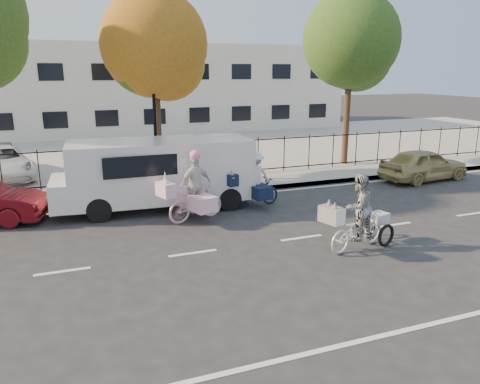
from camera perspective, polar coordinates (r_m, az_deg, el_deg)
name	(u,v)px	position (r m, az deg, el deg)	size (l,w,h in m)	color
ground	(193,253)	(11.60, -5.77, -7.45)	(120.00, 120.00, 0.00)	#333334
road_markings	(193,253)	(11.60, -5.77, -7.43)	(60.00, 9.52, 0.01)	silver
curb	(153,199)	(16.26, -10.50, -0.81)	(60.00, 0.10, 0.15)	#A8A399
sidewalk	(148,191)	(17.26, -11.15, 0.07)	(60.00, 2.20, 0.15)	#A8A399
parking_lot	(118,152)	(25.89, -14.64, 4.74)	(60.00, 15.60, 0.15)	#A8A399
iron_fence	(142,164)	(18.14, -11.90, 3.41)	(58.00, 0.06, 1.50)	black
building	(98,89)	(35.52, -16.90, 11.94)	(34.00, 10.00, 6.00)	silver
lamppost	(154,105)	(17.54, -10.43, 10.41)	(0.36, 0.36, 4.33)	black
street_sign	(90,155)	(17.46, -17.78, 4.32)	(0.85, 0.06, 1.80)	black
zebra_trike	(358,220)	(11.96, 14.16, -3.38)	(2.24, 1.29, 1.91)	silver
unicorn_bike	(195,195)	(13.78, -5.54, -0.38)	(2.16, 1.55, 2.12)	#DBA7B3
bull_bike	(254,185)	(15.18, 1.76, 0.88)	(2.01, 1.40, 1.83)	black
white_van	(158,171)	(15.13, -9.99, 2.51)	(6.32, 2.47, 2.20)	white
gold_sedan	(424,165)	(20.24, 21.49, 3.13)	(1.53, 3.80, 1.30)	tan
lot_car_b	(0,163)	(20.77, -27.25, 3.17)	(2.10, 4.56, 1.27)	white
lot_car_d	(201,146)	(22.77, -4.73, 5.60)	(1.44, 3.59, 1.22)	#AAADB2
tree_mid	(158,50)	(18.42, -9.99, 16.72)	(3.95, 3.95, 7.24)	#442D1D
tree_east	(353,45)	(21.96, 13.58, 17.05)	(4.20, 4.20, 7.70)	#442D1D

